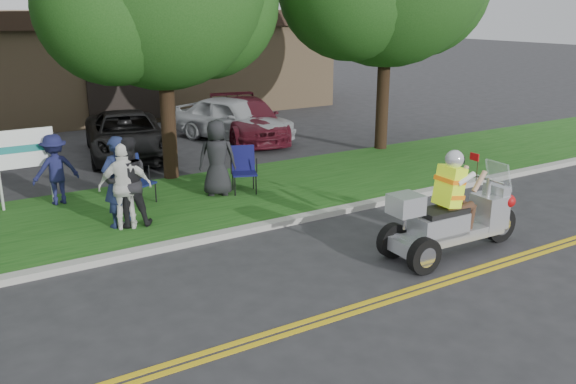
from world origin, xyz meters
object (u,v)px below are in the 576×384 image
spectator_adult_left (118,182)px  parked_car_right (248,119)px  lawn_chair_b (135,176)px  spectator_adult_mid (127,182)px  parked_car_far_right (234,119)px  parked_car_mid (127,135)px  spectator_adult_right (125,186)px  trike_scooter (451,219)px  lawn_chair_a (243,166)px

spectator_adult_left → parked_car_right: bearing=-152.3°
lawn_chair_b → spectator_adult_mid: (-0.57, -1.33, 0.29)m
parked_car_right → parked_car_far_right: 0.51m
lawn_chair_b → parked_car_mid: 4.76m
spectator_adult_right → parked_car_right: spectator_adult_right is taller
spectator_adult_mid → parked_car_mid: size_ratio=0.38×
parked_car_mid → parked_car_far_right: bearing=18.8°
lawn_chair_b → parked_car_far_right: (4.88, 5.04, 0.02)m
parked_car_mid → trike_scooter: bearing=-64.1°
trike_scooter → lawn_chair_b: (-3.78, 5.41, 0.03)m
spectator_adult_left → parked_car_right: size_ratio=0.40×
spectator_adult_left → parked_car_far_right: bearing=-149.7°
spectator_adult_mid → parked_car_mid: bearing=-93.6°
spectator_adult_right → parked_car_mid: spectator_adult_right is taller
spectator_adult_mid → spectator_adult_left: bearing=-8.1°
lawn_chair_a → spectator_adult_left: (-3.10, -0.83, 0.30)m
lawn_chair_b → parked_car_right: 7.35m
spectator_adult_mid → parked_car_right: spectator_adult_mid is taller
parked_car_right → spectator_adult_left: bearing=-122.0°
lawn_chair_a → parked_car_right: bearing=81.7°
lawn_chair_b → parked_car_far_right: size_ratio=0.25×
lawn_chair_a → parked_car_mid: bearing=123.1°
spectator_adult_left → parked_car_mid: spectator_adult_left is taller
trike_scooter → lawn_chair_a: size_ratio=2.76×
lawn_chair_b → parked_car_mid: parked_car_mid is taller
lawn_chair_a → spectator_adult_mid: bearing=-142.3°
parked_car_mid → parked_car_right: 4.15m
spectator_adult_mid → lawn_chair_a: bearing=-149.6°
lawn_chair_b → spectator_adult_left: bearing=-145.5°
lawn_chair_a → parked_car_right: (3.02, 5.44, -0.05)m
spectator_adult_right → parked_car_far_right: size_ratio=0.40×
parked_car_mid → spectator_adult_left: bearing=-97.0°
lawn_chair_a → lawn_chair_b: lawn_chair_a is taller
spectator_adult_mid → spectator_adult_right: 0.16m
spectator_adult_right → parked_car_mid: 6.35m
parked_car_far_right → spectator_adult_right: bearing=-153.8°
spectator_adult_right → parked_car_mid: size_ratio=0.36×
parked_car_far_right → lawn_chair_a: bearing=-138.1°
lawn_chair_b → spectator_adult_mid: spectator_adult_mid is taller
lawn_chair_b → spectator_adult_left: spectator_adult_left is taller
trike_scooter → lawn_chair_a: trike_scooter is taller
lawn_chair_b → spectator_adult_mid: bearing=-138.4°
spectator_adult_mid → spectator_adult_right: bearing=67.8°
spectator_adult_left → spectator_adult_right: size_ratio=1.07×
parked_car_right → parked_car_far_right: bearing=-171.8°
lawn_chair_b → parked_car_right: size_ratio=0.23×
trike_scooter → spectator_adult_left: (-4.51, 4.14, 0.33)m
lawn_chair_a → spectator_adult_right: size_ratio=0.63×
lawn_chair_b → parked_car_mid: bearing=49.3°
spectator_adult_left → parked_car_far_right: size_ratio=0.42×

